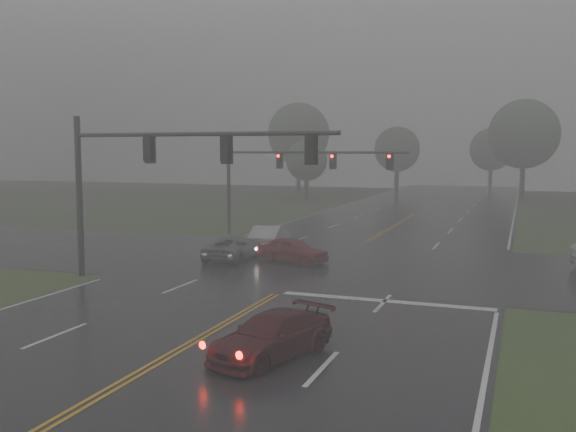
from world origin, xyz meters
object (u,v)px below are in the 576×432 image
at_px(car_grey, 234,260).
at_px(signal_gantry_near, 150,166).
at_px(signal_gantry_far, 282,169).
at_px(sedan_maroon, 272,358).
at_px(sedan_silver, 270,251).
at_px(sedan_red, 293,263).

xyz_separation_m(car_grey, signal_gantry_near, (-0.97, -6.60, 5.29)).
bearing_deg(signal_gantry_far, signal_gantry_near, -90.44).
distance_m(sedan_maroon, signal_gantry_far, 26.49).
relative_size(sedan_silver, car_grey, 0.99).
xyz_separation_m(sedan_silver, signal_gantry_far, (-1.52, 6.08, 4.68)).
distance_m(car_grey, signal_gantry_far, 10.80).
bearing_deg(signal_gantry_near, sedan_maroon, -41.89).
bearing_deg(signal_gantry_near, sedan_red, 57.48).
bearing_deg(sedan_silver, sedan_red, 118.58).
relative_size(sedan_silver, signal_gantry_near, 0.36).
xyz_separation_m(sedan_red, signal_gantry_far, (-4.22, 9.49, 4.68)).
xyz_separation_m(sedan_maroon, signal_gantry_far, (-8.99, 24.48, 4.68)).
bearing_deg(car_grey, signal_gantry_far, -88.10).
bearing_deg(sedan_silver, signal_gantry_far, -85.62).
bearing_deg(signal_gantry_near, car_grey, 81.62).
xyz_separation_m(sedan_maroon, sedan_silver, (-7.47, 18.40, 0.00)).
height_order(sedan_red, signal_gantry_far, signal_gantry_far).
relative_size(car_grey, signal_gantry_far, 0.36).
xyz_separation_m(sedan_red, car_grey, (-3.37, -0.21, 0.00)).
height_order(sedan_red, signal_gantry_near, signal_gantry_near).
bearing_deg(sedan_silver, sedan_maroon, 102.39).
distance_m(sedan_maroon, signal_gantry_near, 13.34).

